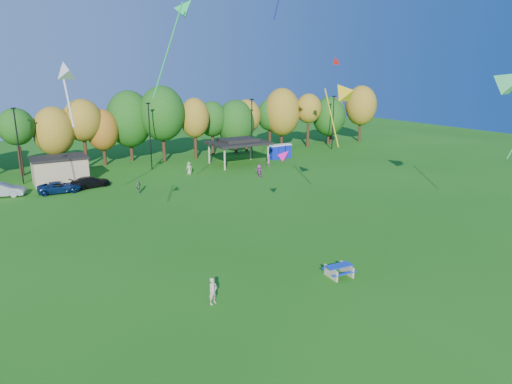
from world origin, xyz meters
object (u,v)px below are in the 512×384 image
porta_potties (280,151)px  car_d (91,182)px  kite_flyer (213,291)px  car_b (1,190)px  picnic_table (339,270)px  car_c (59,187)px

porta_potties → car_d: bearing=-172.6°
kite_flyer → car_b: (-9.59, 32.89, -0.06)m
car_b → car_d: 9.16m
picnic_table → kite_flyer: kite_flyer is taller
kite_flyer → car_c: bearing=74.7°
porta_potties → car_b: 38.33m
porta_potties → car_d: 29.32m
picnic_table → car_d: car_d is taller
picnic_table → car_c: car_c is taller
car_d → picnic_table: bearing=-175.3°
kite_flyer → car_d: kite_flyer is taller
porta_potties → car_c: 32.87m
porta_potties → car_c: porta_potties is taller
kite_flyer → car_b: 34.26m
kite_flyer → car_b: bearing=83.8°
picnic_table → car_b: bearing=123.4°
car_c → car_d: 3.55m
kite_flyer → car_d: size_ratio=0.37×
kite_flyer → car_c: 31.75m
porta_potties → kite_flyer: bearing=-128.5°
kite_flyer → car_b: size_ratio=0.36×
picnic_table → porta_potties: bearing=66.6°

